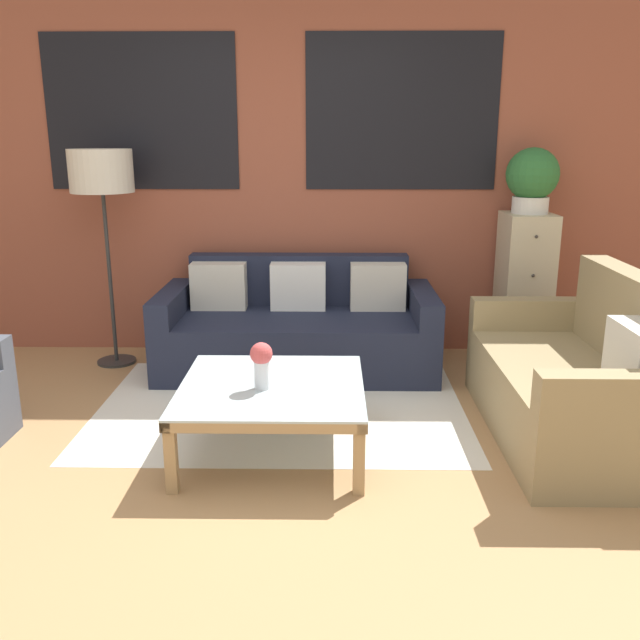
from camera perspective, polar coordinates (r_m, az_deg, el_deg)
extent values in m
plane|color=#AD7F51|center=(3.22, -7.21, -15.36)|extent=(16.00, 16.00, 0.00)
cube|color=brown|center=(5.21, -3.98, 12.62)|extent=(8.40, 0.08, 2.80)
cube|color=black|center=(5.32, -14.80, 16.54)|extent=(1.40, 0.01, 1.10)
cube|color=black|center=(5.17, 6.93, 16.96)|extent=(1.40, 0.01, 1.10)
cube|color=silver|center=(4.27, -3.28, -7.29)|extent=(2.26, 1.64, 0.00)
cube|color=#1E2338|center=(4.79, -1.96, -2.20)|extent=(1.63, 0.72, 0.40)
cube|color=#1E2338|center=(5.16, -1.75, 1.28)|extent=(1.63, 0.16, 0.78)
cube|color=#1E2338|center=(4.96, -12.29, -0.84)|extent=(0.16, 0.88, 0.58)
cube|color=#1E2338|center=(4.88, 8.61, -0.93)|extent=(0.16, 0.88, 0.58)
cube|color=beige|center=(5.03, -8.52, 2.84)|extent=(0.40, 0.16, 0.34)
cube|color=white|center=(4.96, -1.85, 2.85)|extent=(0.40, 0.16, 0.34)
cube|color=beige|center=(4.97, 4.89, 2.82)|extent=(0.40, 0.16, 0.34)
cube|color=#99845B|center=(4.02, 18.91, -6.36)|extent=(0.64, 1.29, 0.42)
cube|color=#99845B|center=(4.08, 24.55, -2.89)|extent=(0.16, 1.29, 0.92)
cube|color=#99845B|center=(4.66, 17.32, -2.00)|extent=(0.80, 0.14, 0.62)
cube|color=#99845B|center=(3.40, 24.00, -9.09)|extent=(0.80, 0.14, 0.62)
cube|color=beige|center=(3.61, 25.06, -3.04)|extent=(0.16, 0.40, 0.34)
cube|color=silver|center=(3.56, -4.07, -5.51)|extent=(0.96, 0.96, 0.01)
cube|color=tan|center=(3.15, -4.76, -8.94)|extent=(0.96, 0.05, 0.05)
cube|color=tan|center=(3.99, -3.52, -3.63)|extent=(0.96, 0.05, 0.05)
cube|color=tan|center=(3.64, -11.22, -5.83)|extent=(0.05, 0.96, 0.05)
cube|color=tan|center=(3.56, 3.25, -6.02)|extent=(0.05, 0.96, 0.05)
cube|color=tan|center=(3.30, -12.44, -11.16)|extent=(0.06, 0.05, 0.37)
cube|color=tan|center=(3.22, 3.30, -11.50)|extent=(0.05, 0.05, 0.37)
cube|color=tan|center=(4.09, -9.68, -5.73)|extent=(0.06, 0.06, 0.37)
cube|color=tan|center=(4.03, 2.79, -5.87)|extent=(0.05, 0.06, 0.37)
cylinder|color=#2D2D2D|center=(5.29, -16.74, -3.33)|extent=(0.28, 0.28, 0.02)
cylinder|color=#2D2D2D|center=(5.13, -17.27, 3.33)|extent=(0.03, 0.03, 1.23)
cylinder|color=beige|center=(5.04, -17.96, 11.87)|extent=(0.44, 0.44, 0.30)
cube|color=#C6B793|center=(5.22, 16.75, 2.58)|extent=(0.35, 0.41, 1.10)
sphere|color=#38332D|center=(4.95, 17.77, 6.70)|extent=(0.02, 0.02, 0.02)
sphere|color=#38332D|center=(4.99, 17.51, 3.58)|extent=(0.02, 0.02, 0.02)
sphere|color=#38332D|center=(5.05, 17.27, 0.53)|extent=(0.02, 0.02, 0.02)
sphere|color=#38332D|center=(5.12, 17.03, -2.45)|extent=(0.02, 0.02, 0.02)
cylinder|color=silver|center=(5.12, 17.27, 9.23)|extent=(0.26, 0.26, 0.12)
sphere|color=#2D6B33|center=(5.11, 17.47, 11.64)|extent=(0.37, 0.37, 0.37)
cylinder|color=silver|center=(3.47, -4.93, -4.64)|extent=(0.08, 0.08, 0.15)
sphere|color=#CC4C4C|center=(3.44, -4.97, -2.84)|extent=(0.11, 0.11, 0.11)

